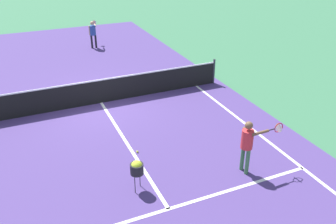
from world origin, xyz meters
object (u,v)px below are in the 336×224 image
at_px(ball_hopper, 137,168).
at_px(player_far, 93,32).
at_px(net, 100,91).
at_px(player_near, 248,141).
at_px(tennis_ball_mid_court, 137,152).

bearing_deg(ball_hopper, player_far, 81.55).
xyz_separation_m(net, ball_hopper, (-0.43, -5.41, 0.18)).
height_order(player_near, tennis_ball_mid_court, player_near).
bearing_deg(player_near, tennis_ball_mid_court, 139.50).
distance_m(player_near, ball_hopper, 3.01).
bearing_deg(net, player_near, -66.58).
xyz_separation_m(net, tennis_ball_mid_court, (0.13, -3.80, -0.46)).
bearing_deg(player_near, ball_hopper, 171.28).
xyz_separation_m(player_far, tennis_ball_mid_court, (-1.30, -10.89, -0.88)).
distance_m(player_near, tennis_ball_mid_court, 3.31).
xyz_separation_m(player_near, player_far, (-1.11, 12.95, -0.05)).
xyz_separation_m(player_near, tennis_ball_mid_court, (-2.41, 2.06, -0.93)).
height_order(net, tennis_ball_mid_court, net).
relative_size(ball_hopper, tennis_ball_mid_court, 13.25).
relative_size(player_near, player_far, 1.05).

